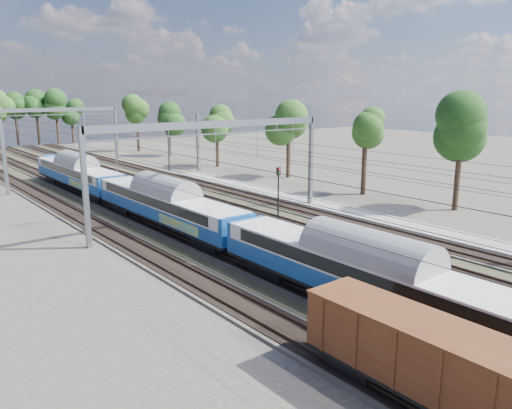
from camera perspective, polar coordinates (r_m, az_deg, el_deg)
track_bed at (r=57.16m, az=-12.95°, el=1.00°), size 21.00×130.00×0.34m
platform at (r=45.58m, az=15.47°, el=-2.00°), size 3.00×70.00×0.30m
catenary at (r=63.41m, az=-16.02°, el=7.71°), size 25.65×130.00×9.00m
tree_belt at (r=103.47m, az=-21.47°, el=10.02°), size 38.93×101.96×11.70m
emu_train at (r=42.00m, az=-10.01°, el=0.50°), size 3.04×64.23×4.44m
freight_boxcar at (r=19.26m, az=22.15°, el=-17.42°), size 2.55×12.32×3.18m
worker at (r=87.86m, az=-20.41°, el=4.99°), size 0.60×0.72×1.69m
signal_near at (r=40.96m, az=2.57°, el=1.51°), size 0.36×0.33×5.39m
signal_far at (r=75.02m, az=-10.00°, el=6.74°), size 0.38×0.34×6.11m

